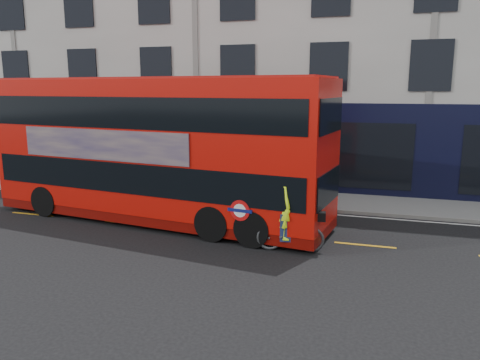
% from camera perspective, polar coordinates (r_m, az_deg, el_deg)
% --- Properties ---
extents(ground, '(120.00, 120.00, 0.00)m').
position_cam_1_polar(ground, '(15.61, -16.26, -6.57)').
color(ground, black).
rests_on(ground, ground).
extents(pavement, '(60.00, 3.00, 0.12)m').
position_cam_1_polar(pavement, '(21.12, -6.67, -1.40)').
color(pavement, gray).
rests_on(pavement, ground).
extents(kerb, '(60.00, 0.12, 0.13)m').
position_cam_1_polar(kerb, '(19.79, -8.40, -2.29)').
color(kerb, gray).
rests_on(kerb, ground).
extents(building_terrace, '(50.00, 10.07, 15.00)m').
position_cam_1_polar(building_terrace, '(26.79, -1.29, 17.31)').
color(building_terrace, beige).
rests_on(building_terrace, ground).
extents(road_edge_line, '(58.00, 0.10, 0.01)m').
position_cam_1_polar(road_edge_line, '(19.54, -8.77, -2.66)').
color(road_edge_line, silver).
rests_on(road_edge_line, ground).
extents(lane_dashes, '(58.00, 0.12, 0.01)m').
position_cam_1_polar(lane_dashes, '(16.82, -13.48, -5.13)').
color(lane_dashes, '#C38A16').
rests_on(lane_dashes, ground).
extents(bus, '(12.59, 4.40, 4.98)m').
position_cam_1_polar(bus, '(16.51, -10.22, 3.75)').
color(bus, red).
rests_on(bus, ground).
extents(cyclist, '(2.01, 0.81, 2.59)m').
position_cam_1_polar(cyclist, '(13.46, 6.03, -5.15)').
color(cyclist, '#444749').
rests_on(cyclist, ground).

